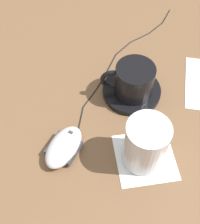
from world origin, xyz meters
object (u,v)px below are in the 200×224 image
saucer (132,91)px  computer_mouse (64,147)px  coffee_cup (133,80)px  drinking_glass (146,144)px

saucer → computer_mouse: computer_mouse is taller
saucer → computer_mouse: size_ratio=1.21×
coffee_cup → drinking_glass: (0.14, 0.06, 0.01)m
coffee_cup → computer_mouse: 0.20m
coffee_cup → computer_mouse: (0.18, -0.08, -0.03)m
coffee_cup → drinking_glass: 0.16m
coffee_cup → computer_mouse: bearing=-25.1°
saucer → coffee_cup: (0.00, 0.00, 0.04)m
saucer → coffee_cup: bearing=16.3°
saucer → drinking_glass: drinking_glass is taller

